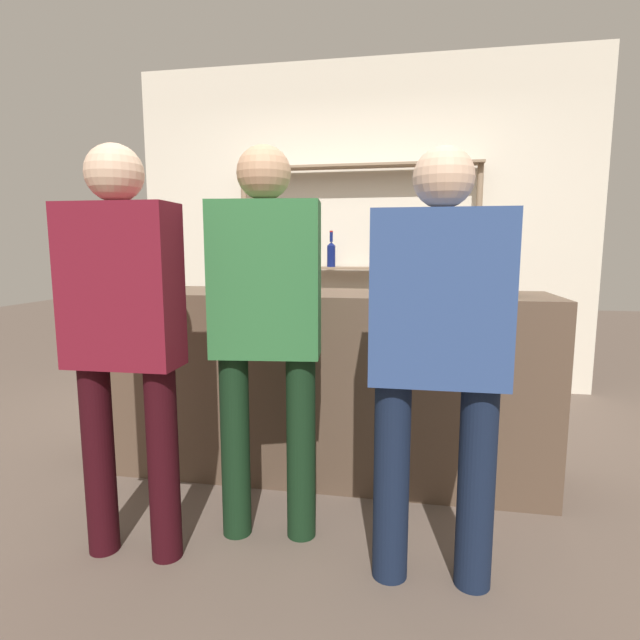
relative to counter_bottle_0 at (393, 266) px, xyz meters
The scene contains 14 objects.
ground_plane 1.20m from the counter_bottle_0, behind, with size 16.00×16.00×0.00m, color brown.
bar_counter 0.75m from the counter_bottle_0, behind, with size 2.37×0.56×0.99m, color brown.
back_wall 1.99m from the counter_bottle_0, 101.21° to the left, with size 3.97×0.12×2.80m, color beige.
back_shelf 1.80m from the counter_bottle_0, 102.14° to the left, with size 2.04×0.18×1.91m.
counter_bottle_0 is the anchor object (origin of this frame).
counter_bottle_1 0.57m from the counter_bottle_0, ahead, with size 0.08×0.08×0.37m.
counter_bottle_2 0.55m from the counter_bottle_0, ahead, with size 0.07×0.07×0.38m.
counter_bottle_3 0.48m from the counter_bottle_0, behind, with size 0.08×0.08×0.34m.
wine_glass 0.50m from the counter_bottle_0, 153.51° to the left, with size 0.07×0.07×0.17m.
ice_bucket 0.29m from the counter_bottle_0, ahead, with size 0.20×0.20×0.19m.
cork_jar 1.45m from the counter_bottle_0, behind, with size 0.10×0.10×0.13m.
customer_center 0.79m from the counter_bottle_0, 128.93° to the right, with size 0.46×0.24×1.62m.
customer_left 1.30m from the counter_bottle_0, 139.66° to the right, with size 0.43×0.21×1.60m.
customer_right 0.84m from the counter_bottle_0, 76.47° to the right, with size 0.47×0.21×1.56m.
Camera 1 is at (0.48, -2.59, 1.22)m, focal length 28.00 mm.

